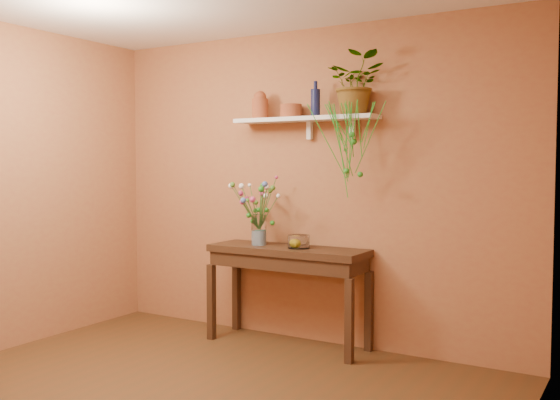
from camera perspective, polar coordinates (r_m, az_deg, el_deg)
room at (r=3.84m, az=-11.90°, el=0.34°), size 4.04×4.04×2.70m
sideboard at (r=5.35m, az=0.69°, el=-5.57°), size 1.38×0.44×0.84m
wall_shelf at (r=5.35m, az=2.35°, el=7.28°), size 1.30×0.24×0.19m
terracotta_jug at (r=5.56m, az=-1.81°, el=8.55°), size 0.19×0.19×0.24m
terracotta_pot at (r=5.43m, az=1.00°, el=8.06°), size 0.21×0.21×0.11m
blue_bottle at (r=5.29m, az=3.23°, el=8.85°), size 0.09×0.09×0.29m
spider_plant at (r=5.17m, az=6.95°, el=10.40°), size 0.53×0.49×0.49m
plant_fronds at (r=4.98m, az=6.35°, el=5.09°), size 0.63×0.33×0.75m
glass_vase at (r=5.44m, az=-1.93°, el=-2.92°), size 0.13×0.13×0.27m
bouquet at (r=5.41m, az=-2.19°, el=0.22°), size 0.47×0.37×0.47m
glass_bowl at (r=5.25m, az=1.71°, el=-3.84°), size 0.18×0.18×0.11m
lemon at (r=5.25m, az=1.46°, el=-3.93°), size 0.08×0.08×0.08m
carton at (r=5.45m, az=-1.77°, el=-3.41°), size 0.07×0.06×0.13m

